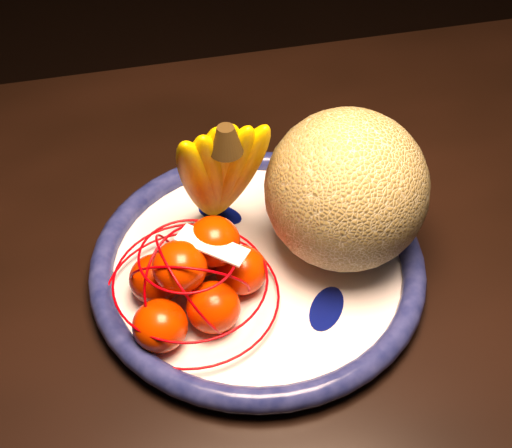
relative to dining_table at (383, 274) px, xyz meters
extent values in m
plane|color=black|center=(-0.03, 0.10, -0.63)|extent=(4.50, 4.50, 0.00)
cube|color=black|center=(0.00, 0.00, 0.06)|extent=(1.46, 0.94, 0.04)
cylinder|color=white|center=(-0.17, -0.04, 0.08)|extent=(0.34, 0.34, 0.01)
torus|color=#0A103D|center=(-0.17, -0.04, 0.09)|extent=(0.37, 0.37, 0.03)
cylinder|color=white|center=(-0.17, -0.04, 0.08)|extent=(0.16, 0.16, 0.01)
ellipsoid|color=#050B53|center=(-0.11, -0.11, 0.09)|extent=(0.12, 0.14, 0.00)
ellipsoid|color=#050B53|center=(-0.20, 0.05, 0.09)|extent=(0.13, 0.11, 0.00)
ellipsoid|color=#050B53|center=(-0.27, -0.04, 0.09)|extent=(0.11, 0.10, 0.00)
sphere|color=olive|center=(-0.07, -0.02, 0.18)|extent=(0.17, 0.17, 0.17)
ellipsoid|color=#FFCB00|center=(-0.22, 0.01, 0.18)|extent=(0.08, 0.12, 0.19)
ellipsoid|color=#FFCB00|center=(-0.21, 0.02, 0.19)|extent=(0.06, 0.11, 0.19)
ellipsoid|color=#FFCB00|center=(-0.20, 0.02, 0.19)|extent=(0.04, 0.10, 0.19)
ellipsoid|color=#FFCB00|center=(-0.20, 0.02, 0.19)|extent=(0.06, 0.11, 0.19)
ellipsoid|color=#FFCB00|center=(-0.19, 0.02, 0.19)|extent=(0.08, 0.11, 0.19)
ellipsoid|color=#FFCB00|center=(-0.18, 0.02, 0.18)|extent=(0.10, 0.11, 0.19)
cone|color=black|center=(-0.20, 0.02, 0.27)|extent=(0.03, 0.03, 0.03)
ellipsoid|color=#FF2800|center=(-0.28, -0.12, 0.11)|extent=(0.06, 0.06, 0.05)
ellipsoid|color=#FF2800|center=(-0.22, -0.11, 0.11)|extent=(0.06, 0.06, 0.05)
ellipsoid|color=#FF2800|center=(-0.19, -0.06, 0.11)|extent=(0.06, 0.06, 0.05)
ellipsoid|color=#FF2800|center=(-0.28, -0.06, 0.11)|extent=(0.06, 0.06, 0.05)
ellipsoid|color=#FF2800|center=(-0.23, -0.03, 0.11)|extent=(0.06, 0.06, 0.05)
ellipsoid|color=#FF2800|center=(-0.25, -0.08, 0.15)|extent=(0.06, 0.06, 0.05)
ellipsoid|color=#FF2800|center=(-0.22, -0.05, 0.15)|extent=(0.06, 0.06, 0.05)
torus|color=#BD0005|center=(-0.24, -0.08, 0.10)|extent=(0.24, 0.24, 0.00)
torus|color=#BD0005|center=(-0.24, -0.08, 0.13)|extent=(0.21, 0.21, 0.00)
torus|color=#BD0005|center=(-0.24, -0.08, 0.16)|extent=(0.13, 0.13, 0.00)
torus|color=#BD0005|center=(-0.24, -0.08, 0.12)|extent=(0.13, 0.13, 0.11)
torus|color=#BD0005|center=(-0.24, -0.08, 0.12)|extent=(0.08, 0.13, 0.11)
torus|color=#BD0005|center=(-0.24, -0.08, 0.12)|extent=(0.13, 0.08, 0.11)
cube|color=white|center=(-0.22, -0.07, 0.17)|extent=(0.07, 0.06, 0.01)
camera|label=1|loc=(-0.25, -0.55, 0.69)|focal=50.00mm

